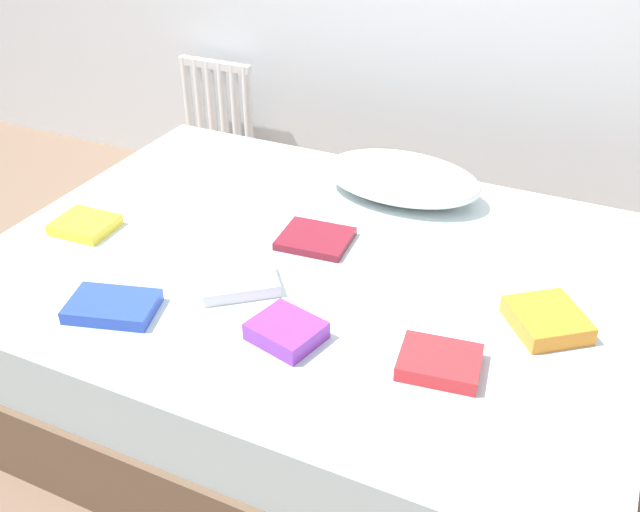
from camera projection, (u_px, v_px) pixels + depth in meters
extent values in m
plane|color=#7F6651|center=(314.00, 381.00, 2.46)|extent=(8.00, 8.00, 0.00)
cube|color=brown|center=(314.00, 349.00, 2.39)|extent=(2.00, 1.50, 0.28)
cube|color=silver|center=(313.00, 288.00, 2.25)|extent=(1.96, 1.46, 0.22)
cylinder|color=white|center=(189.00, 109.00, 3.64)|extent=(0.04, 0.04, 0.54)
cylinder|color=white|center=(201.00, 111.00, 3.62)|extent=(0.04, 0.04, 0.54)
cylinder|color=white|center=(213.00, 113.00, 3.59)|extent=(0.04, 0.04, 0.54)
cylinder|color=white|center=(224.00, 115.00, 3.57)|extent=(0.04, 0.04, 0.54)
cylinder|color=white|center=(236.00, 118.00, 3.54)|extent=(0.04, 0.04, 0.54)
cylinder|color=white|center=(248.00, 120.00, 3.52)|extent=(0.04, 0.04, 0.54)
cube|color=white|center=(214.00, 65.00, 3.44)|extent=(0.39, 0.04, 0.04)
cube|color=white|center=(222.00, 160.00, 3.71)|extent=(0.39, 0.04, 0.04)
ellipsoid|color=white|center=(401.00, 178.00, 2.50)|extent=(0.56, 0.32, 0.14)
cube|color=maroon|center=(315.00, 239.00, 2.27)|extent=(0.23, 0.20, 0.03)
cube|color=orange|center=(547.00, 320.00, 1.89)|extent=(0.26, 0.26, 0.05)
cube|color=red|center=(440.00, 362.00, 1.76)|extent=(0.22, 0.18, 0.04)
cube|color=purple|center=(286.00, 331.00, 1.86)|extent=(0.20, 0.19, 0.05)
cube|color=white|center=(239.00, 282.00, 2.05)|extent=(0.26, 0.25, 0.04)
cube|color=yellow|center=(85.00, 225.00, 2.33)|extent=(0.19, 0.17, 0.04)
cube|color=#2847B7|center=(113.00, 306.00, 1.96)|extent=(0.27, 0.21, 0.04)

